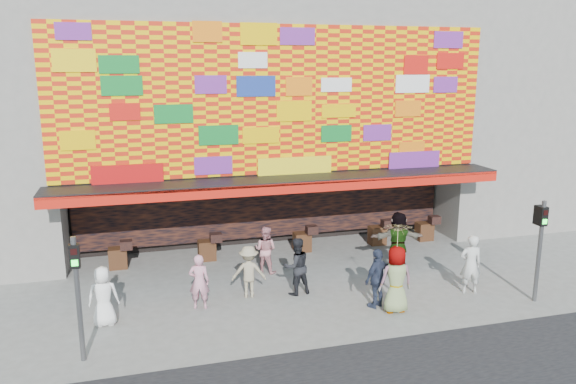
# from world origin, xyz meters

# --- Properties ---
(ground) EXTENTS (90.00, 90.00, 0.00)m
(ground) POSITION_xyz_m (0.00, 0.00, 0.00)
(ground) COLOR slate
(ground) RESTS_ON ground
(shop_building) EXTENTS (15.20, 9.40, 10.00)m
(shop_building) POSITION_xyz_m (0.00, 8.18, 5.23)
(shop_building) COLOR gray
(shop_building) RESTS_ON ground
(neighbor_right) EXTENTS (11.00, 8.00, 12.00)m
(neighbor_right) POSITION_xyz_m (13.00, 8.00, 6.00)
(neighbor_right) COLOR gray
(neighbor_right) RESTS_ON ground
(signal_left) EXTENTS (0.22, 0.20, 3.00)m
(signal_left) POSITION_xyz_m (-6.20, -1.50, 1.86)
(signal_left) COLOR #59595B
(signal_left) RESTS_ON ground
(signal_right) EXTENTS (0.22, 0.20, 3.00)m
(signal_right) POSITION_xyz_m (6.20, -1.50, 1.86)
(signal_right) COLOR #59595B
(signal_right) RESTS_ON ground
(ped_a) EXTENTS (0.81, 0.54, 1.62)m
(ped_a) POSITION_xyz_m (-5.77, 0.25, 0.81)
(ped_a) COLOR white
(ped_a) RESTS_ON ground
(ped_b) EXTENTS (0.65, 0.49, 1.59)m
(ped_b) POSITION_xyz_m (-3.24, 0.64, 0.79)
(ped_b) COLOR pink
(ped_b) RESTS_ON ground
(ped_c) EXTENTS (0.95, 0.80, 1.74)m
(ped_c) POSITION_xyz_m (-0.33, 0.88, 0.87)
(ped_c) COLOR black
(ped_c) RESTS_ON ground
(ped_d) EXTENTS (1.10, 0.77, 1.56)m
(ped_d) POSITION_xyz_m (-1.73, 1.05, 0.78)
(ped_d) COLOR gray
(ped_d) RESTS_ON ground
(ped_e) EXTENTS (1.09, 0.84, 1.72)m
(ped_e) POSITION_xyz_m (1.61, -0.62, 0.86)
(ped_e) COLOR #2C354D
(ped_e) RESTS_ON ground
(ped_f) EXTENTS (1.88, 0.94, 1.94)m
(ped_f) POSITION_xyz_m (3.61, 2.13, 0.97)
(ped_f) COLOR gray
(ped_f) RESTS_ON ground
(ped_g) EXTENTS (0.96, 0.67, 1.89)m
(ped_g) POSITION_xyz_m (1.96, -1.05, 0.95)
(ped_g) COLOR gray
(ped_g) RESTS_ON ground
(ped_h) EXTENTS (0.73, 0.56, 1.80)m
(ped_h) POSITION_xyz_m (4.71, -0.44, 0.90)
(ped_h) COLOR silver
(ped_h) RESTS_ON ground
(ped_i) EXTENTS (0.96, 0.93, 1.56)m
(ped_i) POSITION_xyz_m (-0.80, 2.87, 0.78)
(ped_i) COLOR pink
(ped_i) RESTS_ON ground
(parasol) EXTENTS (0.95, 0.97, 1.78)m
(parasol) POSITION_xyz_m (1.96, -1.05, 2.11)
(parasol) COLOR #FAED9E
(parasol) RESTS_ON ground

